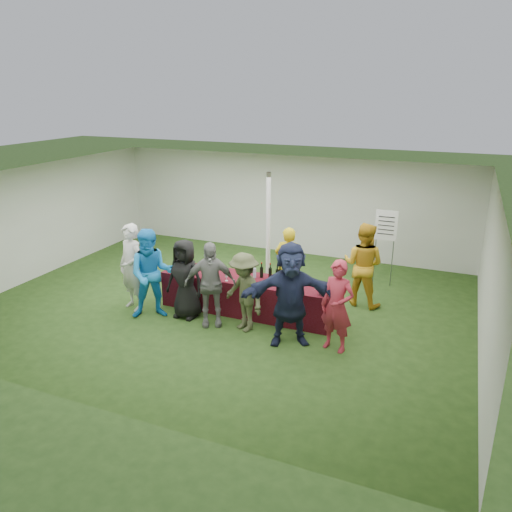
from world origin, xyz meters
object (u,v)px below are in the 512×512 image
at_px(wine_list_sign, 386,231).
at_px(customer_6, 337,306).
at_px(serving_table, 247,295).
at_px(customer_2, 185,279).
at_px(customer_5, 290,294).
at_px(customer_1, 152,274).
at_px(customer_4, 244,292).
at_px(staff_back, 363,265).
at_px(customer_3, 210,284).
at_px(staff_pourer, 288,264).
at_px(dump_bucket, 324,290).
at_px(customer_0, 132,267).

distance_m(wine_list_sign, customer_6, 3.46).
bearing_deg(serving_table, customer_2, -147.54).
distance_m(wine_list_sign, customer_5, 3.68).
bearing_deg(wine_list_sign, customer_1, -138.47).
distance_m(customer_1, customer_6, 3.73).
xyz_separation_m(customer_2, customer_5, (2.29, -0.23, 0.14)).
xyz_separation_m(customer_1, customer_6, (3.73, 0.11, -0.09)).
distance_m(customer_5, customer_6, 0.84).
relative_size(customer_4, customer_6, 0.93).
xyz_separation_m(customer_1, customer_5, (2.90, 0.03, 0.04)).
xyz_separation_m(customer_5, customer_6, (0.83, 0.08, -0.12)).
height_order(staff_back, customer_1, customer_1).
bearing_deg(customer_2, customer_1, -155.09).
distance_m(customer_3, customer_5, 1.67).
bearing_deg(wine_list_sign, customer_2, -135.90).
height_order(wine_list_sign, staff_pourer, wine_list_sign).
bearing_deg(staff_pourer, customer_6, 122.11).
bearing_deg(customer_6, staff_back, 102.81).
xyz_separation_m(dump_bucket, customer_3, (-2.10, -0.57, 0.01)).
bearing_deg(customer_4, serving_table, 138.22).
bearing_deg(staff_pourer, staff_back, -176.59).
xyz_separation_m(serving_table, customer_3, (-0.43, -0.79, 0.47)).
bearing_deg(serving_table, customer_4, -70.17).
bearing_deg(customer_1, staff_pourer, 10.01).
xyz_separation_m(customer_2, customer_6, (3.12, -0.15, 0.02)).
bearing_deg(dump_bucket, customer_6, -56.57).
bearing_deg(customer_4, staff_pourer, 109.39).
height_order(customer_2, customer_6, customer_6).
distance_m(dump_bucket, customer_6, 0.71).
xyz_separation_m(customer_4, customer_6, (1.80, -0.07, 0.06)).
xyz_separation_m(serving_table, dump_bucket, (1.68, -0.22, 0.46)).
bearing_deg(customer_1, dump_bucket, -18.93).
bearing_deg(customer_6, serving_table, 171.97).
bearing_deg(customer_4, customer_2, -155.11).
distance_m(customer_4, customer_5, 1.00).
height_order(staff_pourer, customer_3, customer_3).
bearing_deg(customer_0, customer_3, 16.98).
relative_size(staff_pourer, customer_1, 0.89).
xyz_separation_m(customer_4, customer_5, (0.97, -0.15, 0.18)).
bearing_deg(wine_list_sign, customer_0, -143.82).
height_order(dump_bucket, customer_1, customer_1).
bearing_deg(staff_pourer, customer_1, 32.58).
bearing_deg(customer_5, customer_3, 151.35).
bearing_deg(customer_2, customer_0, -174.02).
bearing_deg(customer_2, wine_list_sign, 46.15).
height_order(customer_3, customer_4, customer_3).
bearing_deg(customer_2, staff_pourer, 48.00).
bearing_deg(dump_bucket, wine_list_sign, 77.11).
bearing_deg(staff_back, customer_4, 57.56).
bearing_deg(customer_5, staff_pourer, 85.19).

